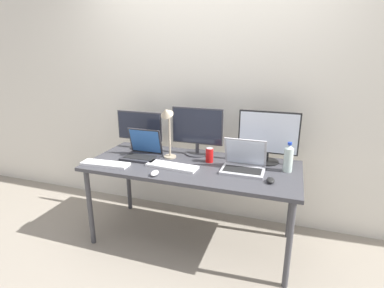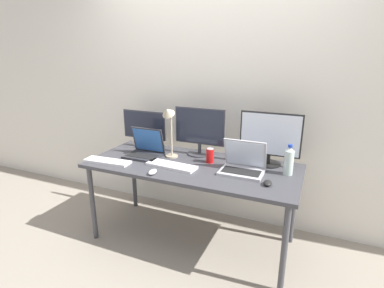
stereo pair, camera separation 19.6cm
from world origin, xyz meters
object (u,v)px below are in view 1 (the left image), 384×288
Objects in this scene: work_desk at (192,171)px; mouse_by_keyboard at (155,173)px; laptop_silver at (143,151)px; mouse_by_laptop at (270,180)px; keyboard_main at (172,166)px; keyboard_aux at (105,164)px; water_bottle at (288,158)px; laptop_secondary at (244,163)px; desk_lamp at (167,123)px; monitor_right at (268,136)px; soda_can_near_keyboard at (209,155)px; monitor_left at (140,129)px; monitor_center at (197,130)px.

mouse_by_keyboard reaches higher than work_desk.
laptop_silver reaches higher than mouse_by_laptop.
keyboard_main is 0.80m from mouse_by_laptop.
laptop_silver is at bearing 161.50° from keyboard_main.
laptop_silver reaches higher than keyboard_aux.
mouse_by_laptop is at bearing -112.52° from water_bottle.
laptop_silver is at bearing 178.90° from laptop_secondary.
mouse_by_keyboard is 0.21× the size of desk_lamp.
work_desk is 3.55× the size of monitor_right.
work_desk is 7.37× the size of water_bottle.
work_desk is at bearing -140.43° from soda_can_near_keyboard.
laptop_silver is at bearing -172.50° from desk_lamp.
laptop_silver is (0.15, -0.24, -0.13)m from monitor_left.
monitor_left is 1.41m from water_bottle.
monitor_right is 5.31× the size of mouse_by_laptop.
desk_lamp is at bearing 166.69° from work_desk.
keyboard_main is at bearing 170.59° from mouse_by_laptop.
monitor_right is at bearing 57.33° from laptop_secondary.
monitor_center is 0.45m from keyboard_main.
desk_lamp is at bearing -134.31° from monitor_center.
laptop_silver reaches higher than water_bottle.
monitor_right is 0.52m from soda_can_near_keyboard.
monitor_right reaches higher than mouse_by_keyboard.
soda_can_near_keyboard is at bearing 39.57° from work_desk.
monitor_left is at bearing 155.36° from mouse_by_laptop.
keyboard_aux is at bearing 167.68° from mouse_by_keyboard.
water_bottle reaches higher than work_desk.
monitor_left reaches higher than work_desk.
laptop_secondary reaches higher than keyboard_main.
monitor_left is 0.93× the size of monitor_right.
water_bottle is (0.11, 0.26, 0.09)m from mouse_by_laptop.
keyboard_main is at bearing -37.96° from monitor_left.
desk_lamp is at bearing -173.04° from soda_can_near_keyboard.
laptop_secondary is at bearing -165.25° from water_bottle.
work_desk is 5.31× the size of laptop_secondary.
monitor_right is at bearing 17.90° from soda_can_near_keyboard.
work_desk is 0.49m from laptop_silver.
water_bottle is 0.65m from soda_can_near_keyboard.
mouse_by_laptop is (0.66, -0.16, 0.08)m from work_desk.
laptop_secondary is 0.71m from mouse_by_keyboard.
desk_lamp is (-0.68, 0.05, 0.27)m from laptop_secondary.
keyboard_aux is at bearing -127.33° from laptop_silver.
mouse_by_laptop reaches higher than keyboard_main.
keyboard_main is at bearing -166.57° from water_bottle.
monitor_left reaches higher than keyboard_main.
work_desk is 14.15× the size of soda_can_near_keyboard.
laptop_silver is 0.73× the size of keyboard_main.
work_desk is 0.79m from water_bottle.
laptop_silver is 0.91m from laptop_secondary.
work_desk is at bearing 45.88° from keyboard_main.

